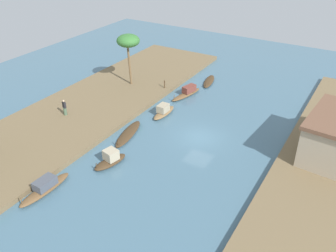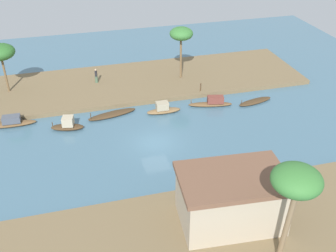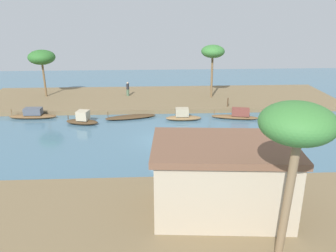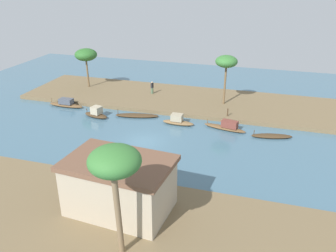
{
  "view_description": "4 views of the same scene",
  "coord_description": "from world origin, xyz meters",
  "px_view_note": "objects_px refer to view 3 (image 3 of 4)",
  "views": [
    {
      "loc": [
        26.7,
        12.46,
        18.43
      ],
      "look_at": [
        0.5,
        -3.22,
        0.54
      ],
      "focal_mm": 38.36,
      "sensor_mm": 36.0,
      "label": 1
    },
    {
      "loc": [
        7.1,
        30.7,
        21.06
      ],
      "look_at": [
        -1.57,
        -1.43,
        0.74
      ],
      "focal_mm": 43.22,
      "sensor_mm": 36.0,
      "label": 2
    },
    {
      "loc": [
        1.13,
        27.56,
        11.05
      ],
      "look_at": [
        -0.37,
        -1.39,
        0.79
      ],
      "focal_mm": 36.85,
      "sensor_mm": 36.0,
      "label": 3
    },
    {
      "loc": [
        -11.86,
        30.58,
        16.08
      ],
      "look_at": [
        -1.91,
        -2.11,
        1.13
      ],
      "focal_mm": 38.03,
      "sensor_mm": 36.0,
      "label": 4
    }
  ],
  "objects_px": {
    "sampan_with_red_awning": "(33,115)",
    "person_on_near_bank": "(128,90)",
    "sampan_foreground": "(183,116)",
    "palm_tree_left_far": "(42,58)",
    "palm_tree_left_near": "(213,52)",
    "sampan_near_left_bank": "(82,119)",
    "mooring_post": "(228,102)",
    "riverside_building": "(222,178)",
    "palm_tree_right_tall": "(297,127)",
    "sampan_upstream_small": "(285,118)",
    "sampan_open_hull": "(237,115)",
    "sampan_downstream_large": "(131,117)"
  },
  "relations": [
    {
      "from": "person_on_near_bank",
      "to": "riverside_building",
      "type": "height_order",
      "value": "riverside_building"
    },
    {
      "from": "person_on_near_bank",
      "to": "mooring_post",
      "type": "xyz_separation_m",
      "value": [
        -11.18,
        5.33,
        -0.29
      ]
    },
    {
      "from": "sampan_near_left_bank",
      "to": "mooring_post",
      "type": "height_order",
      "value": "mooring_post"
    },
    {
      "from": "sampan_with_red_awning",
      "to": "person_on_near_bank",
      "type": "bearing_deg",
      "value": -141.8
    },
    {
      "from": "sampan_downstream_large",
      "to": "person_on_near_bank",
      "type": "relative_size",
      "value": 3.12
    },
    {
      "from": "sampan_with_red_awning",
      "to": "palm_tree_left_near",
      "type": "xyz_separation_m",
      "value": [
        -19.37,
        -5.97,
        5.41
      ]
    },
    {
      "from": "sampan_open_hull",
      "to": "sampan_near_left_bank",
      "type": "relative_size",
      "value": 1.44
    },
    {
      "from": "sampan_with_red_awning",
      "to": "sampan_open_hull",
      "type": "bearing_deg",
      "value": 177.71
    },
    {
      "from": "sampan_foreground",
      "to": "palm_tree_left_far",
      "type": "xyz_separation_m",
      "value": [
        15.92,
        -8.58,
        4.71
      ]
    },
    {
      "from": "sampan_upstream_small",
      "to": "sampan_open_hull",
      "type": "distance_m",
      "value": 4.87
    },
    {
      "from": "sampan_with_red_awning",
      "to": "riverside_building",
      "type": "bearing_deg",
      "value": 131.93
    },
    {
      "from": "palm_tree_left_near",
      "to": "riverside_building",
      "type": "height_order",
      "value": "palm_tree_left_near"
    },
    {
      "from": "sampan_foreground",
      "to": "palm_tree_right_tall",
      "type": "height_order",
      "value": "palm_tree_right_tall"
    },
    {
      "from": "sampan_downstream_large",
      "to": "palm_tree_left_near",
      "type": "relative_size",
      "value": 0.86
    },
    {
      "from": "sampan_near_left_bank",
      "to": "palm_tree_left_far",
      "type": "relative_size",
      "value": 0.61
    },
    {
      "from": "sampan_open_hull",
      "to": "palm_tree_left_near",
      "type": "distance_m",
      "value": 9.13
    },
    {
      "from": "sampan_upstream_small",
      "to": "palm_tree_left_near",
      "type": "xyz_separation_m",
      "value": [
        6.27,
        -7.79,
        5.64
      ]
    },
    {
      "from": "sampan_open_hull",
      "to": "sampan_near_left_bank",
      "type": "xyz_separation_m",
      "value": [
        15.42,
        0.83,
        0.07
      ]
    },
    {
      "from": "sampan_with_red_awning",
      "to": "person_on_near_bank",
      "type": "relative_size",
      "value": 2.81
    },
    {
      "from": "sampan_near_left_bank",
      "to": "person_on_near_bank",
      "type": "bearing_deg",
      "value": -100.47
    },
    {
      "from": "sampan_with_red_awning",
      "to": "palm_tree_left_near",
      "type": "distance_m",
      "value": 20.98
    },
    {
      "from": "sampan_with_red_awning",
      "to": "sampan_downstream_large",
      "type": "xyz_separation_m",
      "value": [
        -9.97,
        0.57,
        -0.23
      ]
    },
    {
      "from": "palm_tree_left_far",
      "to": "sampan_downstream_large",
      "type": "bearing_deg",
      "value": 143.73
    },
    {
      "from": "sampan_with_red_awning",
      "to": "sampan_downstream_large",
      "type": "height_order",
      "value": "sampan_with_red_awning"
    },
    {
      "from": "sampan_foreground",
      "to": "palm_tree_left_near",
      "type": "height_order",
      "value": "palm_tree_left_near"
    },
    {
      "from": "palm_tree_left_near",
      "to": "palm_tree_right_tall",
      "type": "distance_m",
      "value": 28.36
    },
    {
      "from": "sampan_open_hull",
      "to": "palm_tree_left_far",
      "type": "xyz_separation_m",
      "value": [
        21.45,
        -8.47,
        4.74
      ]
    },
    {
      "from": "sampan_near_left_bank",
      "to": "riverside_building",
      "type": "distance_m",
      "value": 19.29
    },
    {
      "from": "sampan_foreground",
      "to": "riverside_building",
      "type": "distance_m",
      "value": 17.01
    },
    {
      "from": "mooring_post",
      "to": "palm_tree_right_tall",
      "type": "relative_size",
      "value": 0.13
    },
    {
      "from": "riverside_building",
      "to": "palm_tree_left_far",
      "type": "bearing_deg",
      "value": -52.7
    },
    {
      "from": "mooring_post",
      "to": "riverside_building",
      "type": "relative_size",
      "value": 0.12
    },
    {
      "from": "sampan_near_left_bank",
      "to": "person_on_near_bank",
      "type": "height_order",
      "value": "person_on_near_bank"
    },
    {
      "from": "sampan_upstream_small",
      "to": "sampan_open_hull",
      "type": "relative_size",
      "value": 0.9
    },
    {
      "from": "sampan_upstream_small",
      "to": "sampan_with_red_awning",
      "type": "distance_m",
      "value": 25.7
    },
    {
      "from": "sampan_downstream_large",
      "to": "person_on_near_bank",
      "type": "distance_m",
      "value": 7.68
    },
    {
      "from": "sampan_open_hull",
      "to": "riverside_building",
      "type": "xyz_separation_m",
      "value": [
        5.07,
        16.99,
        2.03
      ]
    },
    {
      "from": "palm_tree_left_near",
      "to": "palm_tree_left_far",
      "type": "xyz_separation_m",
      "value": [
        20.01,
        -1.25,
        -0.66
      ]
    },
    {
      "from": "palm_tree_left_near",
      "to": "person_on_near_bank",
      "type": "bearing_deg",
      "value": -5.88
    },
    {
      "from": "sampan_upstream_small",
      "to": "palm_tree_right_tall",
      "type": "bearing_deg",
      "value": 55.38
    },
    {
      "from": "palm_tree_left_near",
      "to": "riverside_building",
      "type": "xyz_separation_m",
      "value": [
        3.63,
        24.21,
        -3.37
      ]
    },
    {
      "from": "sampan_with_red_awning",
      "to": "person_on_near_bank",
      "type": "height_order",
      "value": "person_on_near_bank"
    },
    {
      "from": "sampan_upstream_small",
      "to": "mooring_post",
      "type": "relative_size",
      "value": 4.62
    },
    {
      "from": "person_on_near_bank",
      "to": "palm_tree_right_tall",
      "type": "distance_m",
      "value": 30.95
    },
    {
      "from": "sampan_foreground",
      "to": "person_on_near_bank",
      "type": "height_order",
      "value": "person_on_near_bank"
    },
    {
      "from": "sampan_foreground",
      "to": "sampan_downstream_large",
      "type": "bearing_deg",
      "value": -7.79
    },
    {
      "from": "sampan_open_hull",
      "to": "sampan_downstream_large",
      "type": "relative_size",
      "value": 0.91
    },
    {
      "from": "palm_tree_left_near",
      "to": "palm_tree_left_far",
      "type": "height_order",
      "value": "palm_tree_left_near"
    },
    {
      "from": "sampan_open_hull",
      "to": "palm_tree_left_far",
      "type": "bearing_deg",
      "value": -9.05
    },
    {
      "from": "sampan_foreground",
      "to": "sampan_downstream_large",
      "type": "relative_size",
      "value": 0.68
    }
  ]
}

